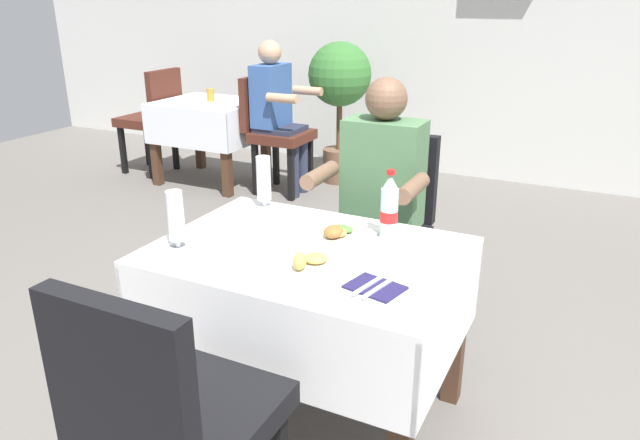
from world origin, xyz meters
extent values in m
plane|color=#66605B|center=(0.00, 0.00, 0.00)|extent=(11.00, 11.00, 0.00)
cube|color=silver|center=(0.00, 3.82, 1.36)|extent=(11.00, 0.12, 2.72)
cube|color=white|center=(-0.14, 0.10, 0.71)|extent=(1.11, 0.80, 0.02)
cube|color=white|center=(-0.14, -0.29, 0.54)|extent=(1.11, 0.02, 0.32)
cube|color=white|center=(-0.14, 0.49, 0.54)|extent=(1.11, 0.02, 0.32)
cube|color=white|center=(-0.68, 0.10, 0.54)|extent=(0.02, 0.80, 0.32)
cube|color=white|center=(0.41, 0.10, 0.54)|extent=(0.02, 0.80, 0.32)
cube|color=#472D1E|center=(-0.63, -0.24, 0.35)|extent=(0.07, 0.07, 0.70)
cube|color=#472D1E|center=(0.36, -0.24, 0.35)|extent=(0.07, 0.07, 0.70)
cube|color=#472D1E|center=(-0.63, 0.44, 0.35)|extent=(0.07, 0.07, 0.70)
cube|color=#472D1E|center=(0.36, 0.44, 0.35)|extent=(0.07, 0.07, 0.70)
cube|color=black|center=(-0.14, 0.80, 0.49)|extent=(0.44, 0.44, 0.08)
cube|color=black|center=(-0.14, 1.05, 0.75)|extent=(0.42, 0.06, 0.44)
cube|color=black|center=(-0.31, 0.63, 0.23)|extent=(0.04, 0.04, 0.45)
cube|color=black|center=(0.03, 0.63, 0.23)|extent=(0.04, 0.04, 0.45)
cube|color=black|center=(-0.31, 0.97, 0.23)|extent=(0.04, 0.04, 0.45)
cube|color=black|center=(0.03, 0.97, 0.23)|extent=(0.04, 0.04, 0.45)
cube|color=black|center=(-0.14, -0.60, 0.49)|extent=(0.44, 0.44, 0.08)
cube|color=black|center=(-0.14, -0.85, 0.75)|extent=(0.42, 0.06, 0.44)
cube|color=black|center=(-0.31, -0.43, 0.23)|extent=(0.04, 0.04, 0.45)
cylinder|color=#282D42|center=(-0.20, 0.60, 0.23)|extent=(0.10, 0.10, 0.45)
cylinder|color=#282D42|center=(-0.04, 0.60, 0.23)|extent=(0.10, 0.10, 0.45)
cube|color=#282D42|center=(-0.12, 0.76, 0.51)|extent=(0.34, 0.36, 0.12)
cube|color=#4C754C|center=(-0.12, 0.84, 0.82)|extent=(0.36, 0.20, 0.50)
sphere|color=brown|center=(-0.12, 0.84, 1.17)|extent=(0.19, 0.19, 0.19)
cylinder|color=brown|center=(-0.34, 0.61, 0.85)|extent=(0.07, 0.26, 0.07)
cylinder|color=brown|center=(0.09, 0.61, 0.85)|extent=(0.07, 0.26, 0.07)
cube|color=white|center=(-0.08, -0.06, 0.73)|extent=(0.23, 0.23, 0.01)
ellipsoid|color=gold|center=(-0.07, -0.08, 0.77)|extent=(0.07, 0.08, 0.06)
ellipsoid|color=gold|center=(-0.05, -0.01, 0.75)|extent=(0.11, 0.11, 0.03)
cube|color=white|center=(-0.07, 0.25, 0.73)|extent=(0.23, 0.23, 0.01)
ellipsoid|color=#4C8E38|center=(-0.08, 0.28, 0.75)|extent=(0.10, 0.05, 0.03)
ellipsoid|color=gold|center=(-0.08, 0.24, 0.75)|extent=(0.09, 0.09, 0.03)
ellipsoid|color=#99602D|center=(-0.09, 0.22, 0.76)|extent=(0.08, 0.09, 0.05)
cylinder|color=white|center=(-0.52, 0.43, 0.73)|extent=(0.07, 0.07, 0.01)
cylinder|color=white|center=(-0.52, 0.43, 0.75)|extent=(0.02, 0.02, 0.03)
cylinder|color=white|center=(-0.52, 0.43, 0.86)|extent=(0.06, 0.06, 0.19)
cylinder|color=gold|center=(-0.52, 0.43, 0.82)|extent=(0.06, 0.06, 0.12)
cylinder|color=white|center=(-0.57, -0.10, 0.73)|extent=(0.07, 0.07, 0.01)
cylinder|color=white|center=(-0.57, -0.10, 0.75)|extent=(0.02, 0.02, 0.03)
cylinder|color=white|center=(-0.57, -0.10, 0.85)|extent=(0.06, 0.06, 0.18)
cylinder|color=#C68928|center=(-0.57, -0.10, 0.81)|extent=(0.06, 0.06, 0.10)
cylinder|color=silver|center=(0.09, 0.33, 0.82)|extent=(0.07, 0.07, 0.20)
cylinder|color=red|center=(0.09, 0.33, 0.81)|extent=(0.07, 0.07, 0.04)
cone|color=silver|center=(0.09, 0.33, 0.95)|extent=(0.06, 0.06, 0.05)
cylinder|color=red|center=(0.09, 0.33, 0.99)|extent=(0.03, 0.03, 0.02)
cube|color=#231E4C|center=(0.20, -0.08, 0.73)|extent=(0.19, 0.16, 0.01)
cube|color=silver|center=(0.18, -0.08, 0.74)|extent=(0.06, 0.19, 0.01)
cube|color=silver|center=(0.22, -0.08, 0.74)|extent=(0.06, 0.19, 0.01)
cube|color=white|center=(-2.40, 2.58, 0.71)|extent=(0.87, 0.74, 0.02)
cube|color=white|center=(-2.40, 2.21, 0.54)|extent=(0.87, 0.02, 0.32)
cube|color=white|center=(-2.40, 2.94, 0.54)|extent=(0.87, 0.02, 0.32)
cube|color=white|center=(-2.82, 2.58, 0.54)|extent=(0.02, 0.74, 0.32)
cube|color=white|center=(-1.97, 2.58, 0.54)|extent=(0.02, 0.74, 0.32)
cube|color=#472D1E|center=(-2.77, 2.27, 0.35)|extent=(0.07, 0.07, 0.70)
cube|color=#472D1E|center=(-2.02, 2.27, 0.35)|extent=(0.07, 0.07, 0.70)
cube|color=#472D1E|center=(-2.77, 2.89, 0.35)|extent=(0.07, 0.07, 0.70)
cube|color=#472D1E|center=(-2.02, 2.89, 0.35)|extent=(0.07, 0.07, 0.70)
cube|color=#4C2319|center=(-3.13, 2.58, 0.49)|extent=(0.44, 0.44, 0.08)
cube|color=#4C2319|center=(-2.88, 2.58, 0.75)|extent=(0.06, 0.42, 0.44)
cube|color=black|center=(-3.30, 2.75, 0.23)|extent=(0.04, 0.04, 0.45)
cube|color=black|center=(-3.30, 2.41, 0.23)|extent=(0.04, 0.04, 0.45)
cube|color=black|center=(-2.96, 2.75, 0.23)|extent=(0.04, 0.04, 0.45)
cube|color=black|center=(-2.96, 2.41, 0.23)|extent=(0.04, 0.04, 0.45)
cube|color=#4C2319|center=(-1.66, 2.58, 0.49)|extent=(0.44, 0.44, 0.08)
cube|color=#4C2319|center=(-1.91, 2.58, 0.75)|extent=(0.06, 0.42, 0.44)
cube|color=black|center=(-1.49, 2.41, 0.23)|extent=(0.04, 0.04, 0.45)
cube|color=black|center=(-1.49, 2.75, 0.23)|extent=(0.04, 0.04, 0.45)
cube|color=black|center=(-1.83, 2.41, 0.23)|extent=(0.04, 0.04, 0.45)
cube|color=black|center=(-1.83, 2.75, 0.23)|extent=(0.04, 0.04, 0.45)
cylinder|color=#282D42|center=(-1.52, 2.50, 0.23)|extent=(0.10, 0.10, 0.45)
cylinder|color=#282D42|center=(-1.52, 2.66, 0.23)|extent=(0.10, 0.10, 0.45)
cube|color=#282D42|center=(-1.68, 2.58, 0.51)|extent=(0.36, 0.34, 0.12)
cube|color=#385B9E|center=(-1.76, 2.58, 0.82)|extent=(0.20, 0.36, 0.50)
sphere|color=tan|center=(-1.76, 2.58, 1.17)|extent=(0.19, 0.19, 0.19)
cylinder|color=tan|center=(-1.53, 2.36, 0.85)|extent=(0.26, 0.07, 0.07)
cylinder|color=tan|center=(-1.53, 2.79, 0.85)|extent=(0.26, 0.07, 0.07)
cylinder|color=#C68928|center=(-2.38, 2.59, 0.78)|extent=(0.06, 0.06, 0.11)
cylinder|color=brown|center=(-1.37, 3.08, 0.15)|extent=(0.29, 0.29, 0.30)
cylinder|color=brown|center=(-1.37, 3.08, 0.52)|extent=(0.05, 0.05, 0.44)
sphere|color=#387533|center=(-1.37, 3.08, 0.96)|extent=(0.55, 0.55, 0.55)
camera|label=1|loc=(0.79, -1.67, 1.60)|focal=33.35mm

